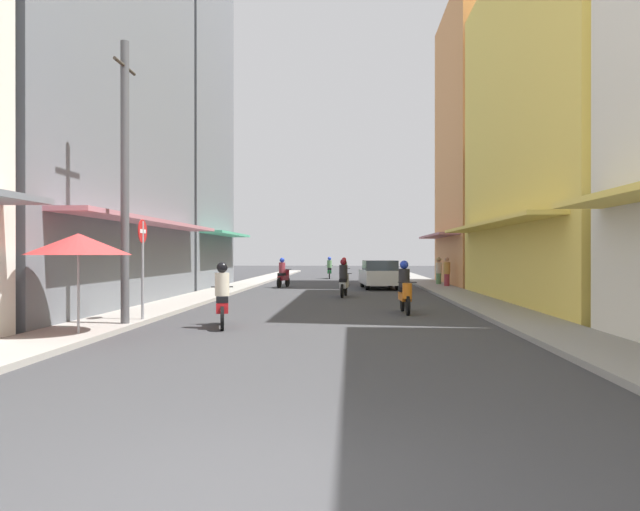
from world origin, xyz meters
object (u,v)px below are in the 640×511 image
(motorbike_red, at_px, (222,298))
(motorbike_maroon, at_px, (283,274))
(motorbike_orange, at_px, (405,290))
(utility_pole, at_px, (125,182))
(street_sign_no_entry, at_px, (143,256))
(pedestrian_midway, at_px, (447,273))
(motorbike_white, at_px, (344,272))
(vendor_umbrella, at_px, (78,244))
(parked_car, at_px, (379,274))
(motorbike_green, at_px, (329,269))
(pedestrian_foreground, at_px, (439,270))
(motorbike_silver, at_px, (344,280))

(motorbike_red, xyz_separation_m, motorbike_maroon, (-0.50, 16.79, 0.00))
(motorbike_orange, bearing_deg, utility_pole, -150.58)
(motorbike_red, distance_m, street_sign_no_entry, 2.46)
(pedestrian_midway, bearing_deg, motorbike_white, 148.93)
(utility_pole, bearing_deg, pedestrian_midway, 58.38)
(vendor_umbrella, bearing_deg, parked_car, 68.41)
(motorbike_maroon, distance_m, utility_pole, 17.42)
(vendor_umbrella, height_order, street_sign_no_entry, street_sign_no_entry)
(pedestrian_midway, bearing_deg, motorbike_red, -116.08)
(motorbike_red, distance_m, parked_car, 16.58)
(utility_pole, xyz_separation_m, street_sign_no_entry, (0.10, 0.89, -1.78))
(motorbike_red, height_order, pedestrian_midway, pedestrian_midway)
(motorbike_green, relative_size, pedestrian_foreground, 1.12)
(pedestrian_midway, height_order, vendor_umbrella, vendor_umbrella)
(motorbike_silver, height_order, vendor_umbrella, vendor_umbrella)
(motorbike_white, bearing_deg, parked_car, -63.81)
(parked_car, bearing_deg, motorbike_white, 116.19)
(motorbike_maroon, bearing_deg, motorbike_silver, -63.75)
(motorbike_white, distance_m, motorbike_orange, 16.19)
(pedestrian_foreground, distance_m, street_sign_no_entry, 20.47)
(motorbike_maroon, relative_size, street_sign_no_entry, 0.67)
(parked_car, xyz_separation_m, vendor_umbrella, (-7.12, -18.00, 1.24))
(pedestrian_midway, bearing_deg, street_sign_no_entry, -122.77)
(motorbike_white, distance_m, parked_car, 4.19)
(motorbike_red, xyz_separation_m, parked_car, (4.56, 15.94, 0.04))
(motorbike_orange, relative_size, pedestrian_foreground, 1.12)
(pedestrian_foreground, bearing_deg, parked_car, -144.29)
(motorbike_white, xyz_separation_m, motorbike_silver, (0.10, -9.63, 0.00))
(parked_car, bearing_deg, pedestrian_midway, 8.65)
(motorbike_silver, distance_m, pedestrian_midway, 8.28)
(parked_car, bearing_deg, pedestrian_foreground, 35.71)
(motorbike_orange, xyz_separation_m, parked_car, (-0.16, 12.31, 0.04))
(motorbike_green, distance_m, pedestrian_foreground, 11.48)
(motorbike_silver, bearing_deg, motorbike_green, 94.08)
(motorbike_silver, relative_size, pedestrian_midway, 1.13)
(motorbike_white, distance_m, pedestrian_foreground, 5.39)
(motorbike_red, xyz_separation_m, pedestrian_foreground, (7.93, 18.36, 0.21))
(motorbike_orange, bearing_deg, street_sign_no_entry, -156.10)
(pedestrian_midway, height_order, utility_pole, utility_pole)
(motorbike_white, height_order, motorbike_green, same)
(motorbike_silver, xyz_separation_m, street_sign_no_entry, (-4.98, -9.49, 1.01))
(motorbike_red, relative_size, vendor_umbrella, 0.81)
(motorbike_green, xyz_separation_m, pedestrian_foreground, (6.39, -9.54, 0.21))
(street_sign_no_entry, bearing_deg, motorbike_red, -14.97)
(motorbike_white, bearing_deg, motorbike_red, -97.83)
(motorbike_orange, distance_m, pedestrian_foreground, 15.08)
(motorbike_orange, distance_m, parked_car, 12.31)
(parked_car, relative_size, pedestrian_midway, 2.64)
(motorbike_orange, xyz_separation_m, utility_pole, (-6.99, -3.94, 2.79))
(motorbike_red, bearing_deg, motorbike_maroon, 91.72)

